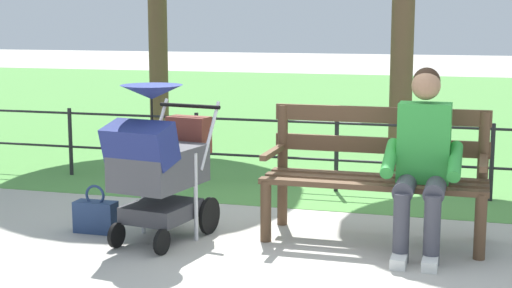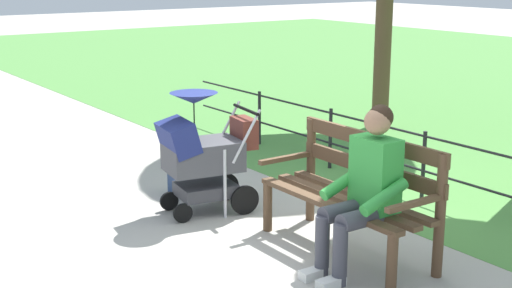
{
  "view_description": "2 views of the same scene",
  "coord_description": "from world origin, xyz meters",
  "px_view_note": "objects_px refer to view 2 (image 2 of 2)",
  "views": [
    {
      "loc": [
        -1.23,
        5.42,
        1.61
      ],
      "look_at": [
        0.33,
        0.01,
        0.69
      ],
      "focal_mm": 53.83,
      "sensor_mm": 36.0,
      "label": 1
    },
    {
      "loc": [
        -4.56,
        3.69,
        2.26
      ],
      "look_at": [
        0.3,
        0.25,
        0.77
      ],
      "focal_mm": 50.05,
      "sensor_mm": 36.0,
      "label": 2
    }
  ],
  "objects_px": {
    "park_bench": "(354,188)",
    "handbag": "(181,183)",
    "stroller": "(202,151)",
    "person_on_bench": "(364,186)"
  },
  "relations": [
    {
      "from": "person_on_bench",
      "to": "stroller",
      "type": "height_order",
      "value": "person_on_bench"
    },
    {
      "from": "handbag",
      "to": "park_bench",
      "type": "bearing_deg",
      "value": -167.9
    },
    {
      "from": "park_bench",
      "to": "handbag",
      "type": "relative_size",
      "value": 4.33
    },
    {
      "from": "park_bench",
      "to": "stroller",
      "type": "relative_size",
      "value": 1.39
    },
    {
      "from": "person_on_bench",
      "to": "handbag",
      "type": "height_order",
      "value": "person_on_bench"
    },
    {
      "from": "park_bench",
      "to": "stroller",
      "type": "bearing_deg",
      "value": 19.17
    },
    {
      "from": "park_bench",
      "to": "stroller",
      "type": "distance_m",
      "value": 1.58
    },
    {
      "from": "park_bench",
      "to": "handbag",
      "type": "bearing_deg",
      "value": 12.1
    },
    {
      "from": "park_bench",
      "to": "handbag",
      "type": "xyz_separation_m",
      "value": [
        2.06,
        0.44,
        -0.4
      ]
    },
    {
      "from": "park_bench",
      "to": "person_on_bench",
      "type": "height_order",
      "value": "person_on_bench"
    }
  ]
}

